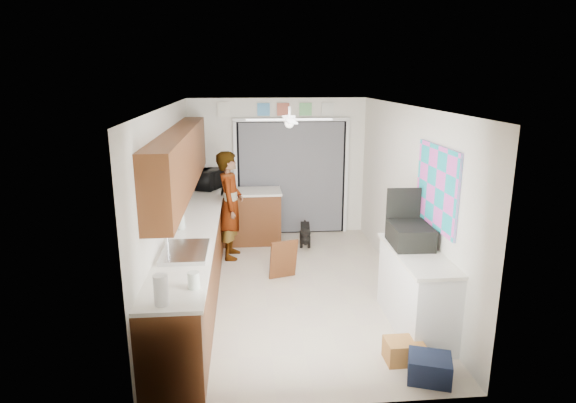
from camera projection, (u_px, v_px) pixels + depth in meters
name	position (u px, v px, depth m)	size (l,w,h in m)	color
floor	(291.00, 288.00, 6.73)	(5.00, 5.00, 0.00)	#C2B19C
ceiling	(291.00, 107.00, 6.10)	(5.00, 5.00, 0.00)	white
wall_back	(278.00, 167.00, 8.82)	(3.20, 3.20, 0.00)	white
wall_front	(319.00, 278.00, 4.01)	(3.20, 3.20, 0.00)	white
wall_left	(169.00, 205.00, 6.28)	(5.00, 5.00, 0.00)	white
wall_right	(407.00, 199.00, 6.55)	(5.00, 5.00, 0.00)	white
left_base_cabinets	(195.00, 261.00, 6.51)	(0.60, 4.80, 0.90)	#5C2D15
left_countertop	(194.00, 228.00, 6.39)	(0.62, 4.80, 0.04)	white
upper_cabinets	(181.00, 160.00, 6.34)	(0.32, 4.00, 0.80)	#5C2D15
sink_basin	(185.00, 252.00, 5.42)	(0.50, 0.76, 0.06)	silver
faucet	(168.00, 245.00, 5.37)	(0.03, 0.03, 0.22)	silver
peninsula_base	(252.00, 218.00, 8.50)	(1.00, 0.60, 0.90)	#5C2D15
peninsula_top	(251.00, 192.00, 8.38)	(1.04, 0.64, 0.04)	white
back_opening_recess	(291.00, 178.00, 8.87)	(2.00, 0.06, 2.10)	black
curtain_panel	(292.00, 179.00, 8.83)	(1.90, 0.03, 2.05)	slate
door_trim_left	(236.00, 179.00, 8.75)	(0.06, 0.04, 2.10)	white
door_trim_right	(346.00, 177.00, 8.93)	(0.06, 0.04, 2.10)	white
door_trim_head	(292.00, 120.00, 8.57)	(2.10, 0.04, 0.06)	white
header_frame_1	(264.00, 110.00, 8.51)	(0.22, 0.02, 0.22)	#509BD7
header_frame_2	(283.00, 109.00, 8.54)	(0.22, 0.02, 0.22)	#BB5A46
header_frame_3	(306.00, 109.00, 8.57)	(0.22, 0.02, 0.22)	#6DBF72
header_frame_4	(328.00, 109.00, 8.61)	(0.22, 0.02, 0.22)	silver
route66_sign	(224.00, 110.00, 8.45)	(0.22, 0.02, 0.26)	silver
right_counter_base	(416.00, 292.00, 5.58)	(0.50, 1.40, 0.90)	white
right_counter_top	(418.00, 254.00, 5.46)	(0.54, 1.44, 0.04)	white
abstract_painting	(437.00, 187.00, 5.49)	(0.03, 1.15, 0.95)	#F058D1
ceiling_fan	(289.00, 120.00, 6.34)	(1.14, 1.14, 0.24)	white
microwave	(208.00, 179.00, 8.51)	(0.60, 0.41, 0.33)	black
soap_bottle	(181.00, 219.00, 6.24)	(0.11, 0.11, 0.28)	silver
jar_a	(194.00, 280.00, 4.52)	(0.11, 0.11, 0.16)	silver
paper_towel_roll	(161.00, 290.00, 4.17)	(0.13, 0.13, 0.28)	white
suitcase	(410.00, 235.00, 5.65)	(0.44, 0.59, 0.25)	black
suitcase_rim	(409.00, 244.00, 5.68)	(0.44, 0.58, 0.02)	yellow
suitcase_lid	(403.00, 208.00, 5.87)	(0.42, 0.03, 0.50)	black
cardboard_box	(403.00, 351.00, 4.99)	(0.38, 0.28, 0.24)	#AB7235
navy_crate	(429.00, 368.00, 4.68)	(0.41, 0.34, 0.25)	#151E36
cabinet_door_panel	(283.00, 259.00, 6.96)	(0.41, 0.03, 0.61)	#5C2D15
man	(230.00, 205.00, 7.69)	(0.64, 0.42, 1.75)	white
dog	(305.00, 234.00, 8.38)	(0.23, 0.54, 0.42)	black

